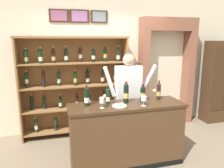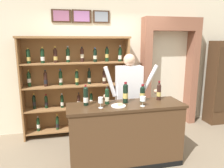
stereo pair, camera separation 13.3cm
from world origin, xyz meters
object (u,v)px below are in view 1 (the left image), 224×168
tasting_bottle_chianti (126,93)px  tasting_bottle_rosso (87,96)px  tasting_bottle_grappa (108,96)px  wine_shelf (75,83)px  shopkeeper (128,90)px  tasting_bottle_vin_santo (159,91)px  cheese_plate (120,105)px  tasting_bottle_brunello (143,93)px  wine_glass_spare (144,99)px  wine_glass_center (102,101)px  side_cabinet (219,82)px  tasting_counter (126,134)px

tasting_bottle_chianti → tasting_bottle_rosso: bearing=179.3°
tasting_bottle_grappa → wine_shelf: bearing=107.2°
shopkeeper → tasting_bottle_vin_santo: bearing=-55.8°
tasting_bottle_vin_santo → cheese_plate: size_ratio=1.44×
tasting_bottle_brunello → wine_glass_spare: 0.24m
wine_shelf → tasting_bottle_chianti: 1.40m
wine_shelf → tasting_bottle_rosso: wine_shelf is taller
shopkeeper → wine_glass_spare: (-0.03, -0.76, 0.04)m
wine_shelf → cheese_plate: bearing=-69.1°
wine_glass_center → tasting_bottle_chianti: bearing=21.7°
side_cabinet → cheese_plate: side_cabinet is taller
wine_glass_spare → tasting_bottle_vin_santo: bearing=34.9°
wine_shelf → tasting_counter: bearing=-63.2°
tasting_bottle_rosso → wine_glass_spare: 0.84m
tasting_counter → tasting_bottle_grappa: 0.68m
tasting_bottle_brunello → cheese_plate: (-0.42, -0.15, -0.12)m
wine_shelf → tasting_bottle_chianti: bearing=-61.4°
tasting_bottle_rosso → tasting_bottle_vin_santo: (1.18, 0.03, -0.00)m
tasting_bottle_rosso → shopkeeper: bearing=32.8°
shopkeeper → tasting_bottle_grappa: (-0.52, -0.55, 0.06)m
tasting_bottle_vin_santo → wine_glass_spare: (-0.37, -0.26, -0.03)m
side_cabinet → tasting_counter: 2.98m
tasting_counter → cheese_plate: (-0.13, -0.07, 0.50)m
side_cabinet → shopkeeper: bearing=-167.4°
side_cabinet → tasting_bottle_chianti: size_ratio=5.83×
wine_glass_center → wine_shelf: bearing=100.4°
tasting_bottle_rosso → wine_glass_spare: size_ratio=2.11×
side_cabinet → tasting_bottle_grappa: 3.18m
tasting_bottle_vin_santo → wine_glass_spare: 0.45m
shopkeeper → cheese_plate: (-0.37, -0.69, -0.06)m
tasting_bottle_rosso → tasting_bottle_chianti: size_ratio=0.95×
side_cabinet → wine_glass_center: side_cabinet is taller
tasting_bottle_grappa → side_cabinet: bearing=20.2°
tasting_bottle_brunello → wine_glass_spare: size_ratio=1.90×
tasting_bottle_chianti → tasting_bottle_vin_santo: tasting_bottle_chianti is taller
tasting_bottle_rosso → wine_glass_center: size_ratio=1.97×
side_cabinet → shopkeeper: 2.53m
tasting_bottle_grappa → tasting_bottle_chianti: size_ratio=0.82×
side_cabinet → tasting_bottle_rosso: bearing=-161.8°
tasting_bottle_grappa → cheese_plate: bearing=-44.8°
wine_shelf → tasting_bottle_vin_santo: size_ratio=6.88×
tasting_bottle_chianti → wine_glass_spare: (0.20, -0.22, -0.05)m
tasting_bottle_chianti → tasting_bottle_vin_santo: size_ratio=1.05×
tasting_bottle_rosso → tasting_bottle_vin_santo: size_ratio=1.00×
tasting_bottle_grappa → cheese_plate: tasting_bottle_grappa is taller
wine_shelf → tasting_bottle_grappa: bearing=-72.8°
wine_shelf → tasting_counter: 1.58m
tasting_counter → tasting_bottle_vin_santo: tasting_bottle_vin_santo is taller
side_cabinet → tasting_bottle_rosso: 3.48m
wine_glass_spare → wine_glass_center: (-0.61, 0.05, 0.01)m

